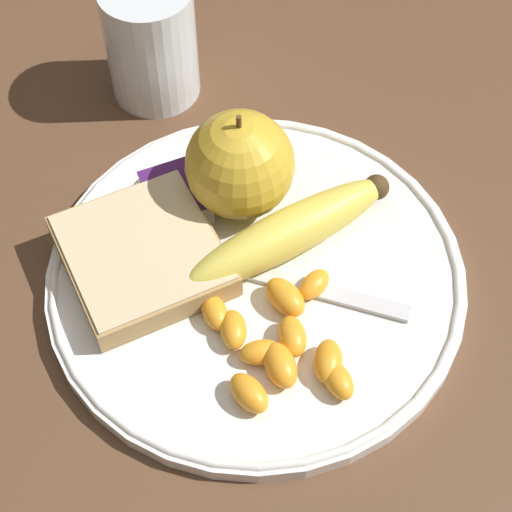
% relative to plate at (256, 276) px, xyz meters
% --- Properties ---
extents(ground_plane, '(3.00, 3.00, 0.00)m').
position_rel_plate_xyz_m(ground_plane, '(0.00, 0.00, -0.01)').
color(ground_plane, brown).
extents(plate, '(0.29, 0.29, 0.01)m').
position_rel_plate_xyz_m(plate, '(0.00, 0.00, 0.00)').
color(plate, white).
rests_on(plate, ground_plane).
extents(juice_glass, '(0.07, 0.07, 0.10)m').
position_rel_plate_xyz_m(juice_glass, '(-0.21, -0.00, 0.04)').
color(juice_glass, silver).
rests_on(juice_glass, ground_plane).
extents(apple, '(0.08, 0.08, 0.09)m').
position_rel_plate_xyz_m(apple, '(-0.06, 0.01, 0.04)').
color(apple, gold).
rests_on(apple, plate).
extents(banana, '(0.06, 0.17, 0.03)m').
position_rel_plate_xyz_m(banana, '(-0.01, 0.03, 0.02)').
color(banana, '#E0CC4C').
rests_on(banana, plate).
extents(bread_slice, '(0.11, 0.11, 0.02)m').
position_rel_plate_xyz_m(bread_slice, '(-0.04, -0.07, 0.02)').
color(bread_slice, '#AB8751').
rests_on(bread_slice, plate).
extents(fork, '(0.13, 0.14, 0.00)m').
position_rel_plate_xyz_m(fork, '(0.00, 0.00, 0.01)').
color(fork, silver).
rests_on(fork, plate).
extents(jam_packet, '(0.05, 0.04, 0.02)m').
position_rel_plate_xyz_m(jam_packet, '(-0.07, -0.03, 0.01)').
color(jam_packet, silver).
rests_on(jam_packet, plate).
extents(orange_segment_0, '(0.03, 0.03, 0.01)m').
position_rel_plate_xyz_m(orange_segment_0, '(0.03, 0.03, 0.01)').
color(orange_segment_0, orange).
rests_on(orange_segment_0, plate).
extents(orange_segment_1, '(0.03, 0.02, 0.02)m').
position_rel_plate_xyz_m(orange_segment_1, '(0.08, -0.02, 0.01)').
color(orange_segment_1, orange).
rests_on(orange_segment_1, plate).
extents(orange_segment_2, '(0.03, 0.03, 0.02)m').
position_rel_plate_xyz_m(orange_segment_2, '(0.08, -0.04, 0.01)').
color(orange_segment_2, orange).
rests_on(orange_segment_2, plate).
extents(orange_segment_3, '(0.02, 0.03, 0.02)m').
position_rel_plate_xyz_m(orange_segment_3, '(0.06, -0.02, 0.01)').
color(orange_segment_3, orange).
rests_on(orange_segment_3, plate).
extents(orange_segment_4, '(0.03, 0.02, 0.02)m').
position_rel_plate_xyz_m(orange_segment_4, '(0.06, 0.00, 0.01)').
color(orange_segment_4, orange).
rests_on(orange_segment_4, plate).
extents(orange_segment_5, '(0.03, 0.02, 0.02)m').
position_rel_plate_xyz_m(orange_segment_5, '(0.02, -0.04, 0.01)').
color(orange_segment_5, orange).
rests_on(orange_segment_5, plate).
extents(orange_segment_6, '(0.04, 0.03, 0.02)m').
position_rel_plate_xyz_m(orange_segment_6, '(0.08, 0.01, 0.01)').
color(orange_segment_6, orange).
rests_on(orange_segment_6, plate).
extents(orange_segment_7, '(0.04, 0.03, 0.02)m').
position_rel_plate_xyz_m(orange_segment_7, '(0.03, 0.01, 0.01)').
color(orange_segment_7, orange).
rests_on(orange_segment_7, plate).
extents(orange_segment_8, '(0.03, 0.02, 0.02)m').
position_rel_plate_xyz_m(orange_segment_8, '(0.04, -0.03, 0.01)').
color(orange_segment_8, orange).
rests_on(orange_segment_8, plate).
extents(orange_segment_9, '(0.03, 0.02, 0.02)m').
position_rel_plate_xyz_m(orange_segment_9, '(0.10, 0.01, 0.01)').
color(orange_segment_9, orange).
rests_on(orange_segment_9, plate).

